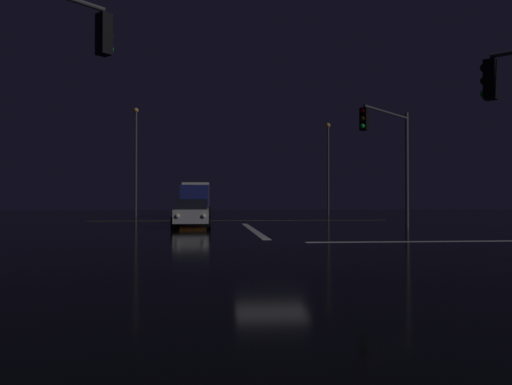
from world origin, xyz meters
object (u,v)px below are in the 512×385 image
object	(u,v)px
traffic_signal_ne	(390,145)
streetlamp_right_far	(328,162)
sedan_black	(194,209)
streetlamp_left_far	(136,154)
sedan_orange	(195,211)
sedan_silver	(192,213)
box_truck	(196,198)

from	to	relation	value
traffic_signal_ne	streetlamp_right_far	distance (m)	22.77
sedan_black	traffic_signal_ne	bearing A→B (deg)	-54.51
streetlamp_left_far	sedan_black	bearing A→B (deg)	-56.23
sedan_orange	sedan_black	size ratio (longest dim) A/B	1.00
sedan_silver	traffic_signal_ne	bearing A→B (deg)	-16.67
box_truck	streetlamp_right_far	distance (m)	12.92
sedan_black	streetlamp_right_far	world-z (taller)	streetlamp_right_far
sedan_orange	box_truck	xyz separation A→B (m)	(-0.32, 13.15, 0.91)
sedan_orange	sedan_silver	bearing A→B (deg)	-89.81
sedan_silver	sedan_orange	distance (m)	5.76
box_truck	streetlamp_left_far	distance (m)	6.82
sedan_black	box_truck	xyz separation A→B (m)	(-0.10, 7.59, 0.91)
traffic_signal_ne	sedan_silver	bearing A→B (deg)	163.33
sedan_orange	sedan_black	world-z (taller)	same
box_truck	streetlamp_left_far	bearing A→B (deg)	172.10
sedan_orange	box_truck	distance (m)	13.19
box_truck	traffic_signal_ne	xyz separation A→B (m)	(10.30, -21.89, 2.59)
traffic_signal_ne	streetlamp_right_far	xyz separation A→B (m)	(2.15, 22.65, 0.80)
sedan_silver	streetlamp_right_far	world-z (taller)	streetlamp_right_far
sedan_orange	streetlamp_right_far	xyz separation A→B (m)	(12.13, 13.91, 4.30)
box_truck	streetlamp_left_far	size ratio (longest dim) A/B	0.83
box_truck	streetlamp_left_far	xyz separation A→B (m)	(-5.48, 0.76, 3.99)
streetlamp_left_far	traffic_signal_ne	bearing A→B (deg)	-55.13
sedan_black	traffic_signal_ne	distance (m)	17.91
sedan_black	sedan_orange	bearing A→B (deg)	-87.70
sedan_orange	streetlamp_left_far	world-z (taller)	streetlamp_left_far
streetlamp_right_far	sedan_silver	bearing A→B (deg)	-121.62
sedan_silver	streetlamp_left_far	distance (m)	21.09
streetlamp_right_far	sedan_black	bearing A→B (deg)	-145.94
sedan_black	traffic_signal_ne	world-z (taller)	traffic_signal_ne
sedan_silver	sedan_black	size ratio (longest dim) A/B	1.00
sedan_black	traffic_signal_ne	xyz separation A→B (m)	(10.20, -14.30, 3.50)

